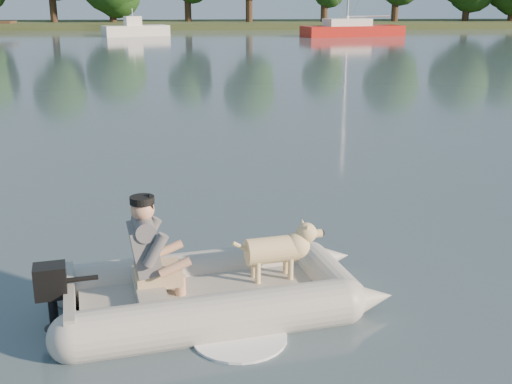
{
  "coord_description": "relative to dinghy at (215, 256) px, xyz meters",
  "views": [
    {
      "loc": [
        -0.06,
        -6.0,
        3.15
      ],
      "look_at": [
        0.46,
        1.79,
        0.75
      ],
      "focal_mm": 45.0,
      "sensor_mm": 36.0,
      "label": 1
    }
  ],
  "objects": [
    {
      "name": "water",
      "position": [
        0.07,
        -0.12,
        -0.58
      ],
      "size": [
        160.0,
        160.0,
        0.0
      ],
      "primitive_type": "plane",
      "color": "slate",
      "rests_on": "ground"
    },
    {
      "name": "shore_bank",
      "position": [
        0.07,
        61.88,
        -0.33
      ],
      "size": [
        160.0,
        12.0,
        0.7
      ],
      "primitive_type": "cube",
      "color": "#47512D",
      "rests_on": "water"
    },
    {
      "name": "dinghy",
      "position": [
        0.0,
        0.0,
        0.0
      ],
      "size": [
        5.24,
        4.24,
        1.36
      ],
      "primitive_type": null,
      "rotation": [
        0.0,
        0.0,
        0.21
      ],
      "color": "#A7A8A2",
      "rests_on": "water"
    },
    {
      "name": "man",
      "position": [
        -0.68,
        -0.09,
        0.18
      ],
      "size": [
        0.82,
        0.74,
        1.05
      ],
      "primitive_type": null,
      "rotation": [
        0.0,
        0.0,
        0.21
      ],
      "color": "#5B5B60",
      "rests_on": "dinghy"
    },
    {
      "name": "dog",
      "position": [
        0.61,
        0.18,
        -0.07
      ],
      "size": [
        0.96,
        0.51,
        0.61
      ],
      "primitive_type": null,
      "rotation": [
        0.0,
        0.0,
        0.21
      ],
      "color": "#D5BA7B",
      "rests_on": "dinghy"
    },
    {
      "name": "outboard_motor",
      "position": [
        -1.59,
        -0.34,
        -0.27
      ],
      "size": [
        0.46,
        0.36,
        0.77
      ],
      "primitive_type": null,
      "rotation": [
        0.0,
        0.0,
        0.21
      ],
      "color": "black",
      "rests_on": "dinghy"
    },
    {
      "name": "motorboat",
      "position": [
        -6.13,
        47.8,
        0.46
      ],
      "size": [
        5.77,
        3.97,
        2.28
      ],
      "primitive_type": null,
      "rotation": [
        0.0,
        0.0,
        0.39
      ],
      "color": "white",
      "rests_on": "water"
    },
    {
      "name": "sailboat",
      "position": [
        11.25,
        46.26,
        -0.08
      ],
      "size": [
        8.57,
        4.45,
        11.3
      ],
      "rotation": [
        0.0,
        0.0,
        0.25
      ],
      "color": "#B31B14",
      "rests_on": "water"
    }
  ]
}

